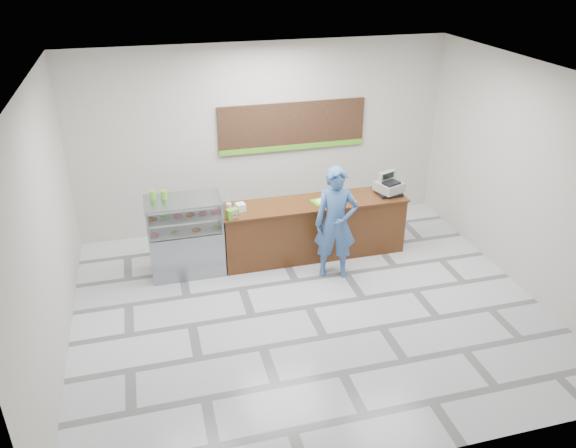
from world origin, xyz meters
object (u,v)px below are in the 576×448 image
object	(u,v)px
sales_counter	(313,228)
serving_tray	(323,201)
customer	(336,223)
display_case	(186,236)
cash_register	(389,186)

from	to	relation	value
sales_counter	serving_tray	xyz separation A→B (m)	(0.15, -0.04, 0.52)
sales_counter	customer	size ratio (longest dim) A/B	1.71
display_case	cash_register	world-z (taller)	cash_register
cash_register	customer	world-z (taller)	customer
display_case	serving_tray	xyz separation A→B (m)	(2.37, -0.04, 0.36)
sales_counter	cash_register	xyz separation A→B (m)	(1.37, -0.01, 0.66)
customer	cash_register	bearing A→B (deg)	46.97
cash_register	customer	size ratio (longest dim) A/B	0.28
sales_counter	display_case	distance (m)	2.23
serving_tray	customer	xyz separation A→B (m)	(-0.01, -0.69, -0.09)
customer	serving_tray	bearing A→B (deg)	105.77
display_case	customer	bearing A→B (deg)	-17.13
sales_counter	serving_tray	distance (m)	0.55
customer	display_case	bearing A→B (deg)	179.55
serving_tray	sales_counter	bearing A→B (deg)	152.50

